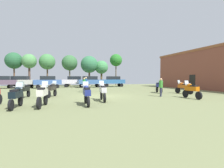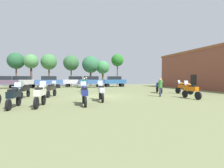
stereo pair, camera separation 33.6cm
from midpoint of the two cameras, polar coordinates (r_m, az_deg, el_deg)
The scene contains 27 objects.
ground_plane at distance 15.58m, azimuth -3.69°, elevation -4.21°, with size 44.00×52.00×0.02m.
brick_building at distance 28.71m, azimuth 31.82°, elevation 4.32°, with size 6.12×19.84×5.96m.
motorcycle_1 at distance 12.27m, azimuth -3.97°, elevation -2.42°, with size 0.62×2.29×1.49m.
motorcycle_2 at distance 19.27m, azimuth 22.94°, elevation -1.00°, with size 0.79×2.07×1.46m.
motorcycle_4 at distance 19.44m, azimuth 15.39°, elevation -0.80°, with size 0.78×2.10×1.51m.
motorcycle_5 at distance 15.81m, azimuth -20.47°, elevation -1.63°, with size 0.83×2.03×1.45m.
motorcycle_7 at distance 10.62m, azimuth -23.60°, elevation -3.29°, with size 0.65×2.15×1.51m.
motorcycle_8 at distance 10.48m, azimuth -9.61°, elevation -3.30°, with size 0.62×2.14×1.47m.
motorcycle_9 at distance 15.19m, azimuth 25.11°, elevation -1.79°, with size 0.62×2.17×1.47m.
motorcycle_10 at distance 15.88m, azimuth -28.31°, elevation -1.74°, with size 0.67×2.19×1.44m.
motorcycle_11 at distance 10.85m, azimuth -30.87°, elevation -3.47°, with size 0.62×2.15×1.44m.
car_1 at distance 31.84m, azimuth -33.93°, elevation 0.80°, with size 4.50×2.34×2.00m.
car_2 at distance 31.91m, azimuth 0.11°, elevation 1.16°, with size 4.31×1.82×2.00m.
car_3 at distance 31.66m, azimuth -29.17°, elevation 0.88°, with size 4.51×2.39×2.00m.
car_4 at distance 31.62m, azimuth -13.03°, elevation 1.10°, with size 4.56×2.57×2.00m.
car_5 at distance 29.95m, azimuth -7.89°, elevation 1.08°, with size 4.44×2.17×2.00m.
car_6 at distance 29.61m, azimuth -21.58°, elevation 0.94°, with size 4.47×2.27×2.00m.
person_1 at distance 19.67m, azimuth -10.05°, elevation 0.06°, with size 0.39×0.39×1.73m.
person_2 at distance 15.71m, azimuth 15.87°, elevation -0.62°, with size 0.45×0.45×1.68m.
person_3 at distance 21.14m, azimuth -9.39°, elevation 0.38°, with size 0.48×0.48×1.82m.
tree_1 at distance 38.43m, azimuth 1.12°, elevation 8.14°, with size 2.80×2.80×7.17m.
tree_3 at distance 35.53m, azimuth -8.11°, elevation 6.64°, with size 3.58×3.58×6.33m.
tree_4 at distance 36.15m, azimuth -14.63°, elevation 7.01°, with size 3.24×3.24×6.47m.
tree_5 at distance 38.05m, azimuth -30.89°, elevation 6.87°, with size 3.21×3.21×6.69m.
tree_6 at distance 35.87m, azimuth -3.92°, elevation 5.70°, with size 2.83×2.83×5.41m.
tree_7 at distance 36.37m, azimuth -26.84°, elevation 6.91°, with size 2.77×2.77×6.35m.
tree_8 at distance 36.39m, azimuth -21.64°, elevation 7.08°, with size 3.17×3.17×6.56m.
Camera 1 is at (-3.71, -15.02, 1.73)m, focal length 26.59 mm.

